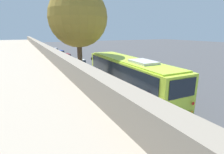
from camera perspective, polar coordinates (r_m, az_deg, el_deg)
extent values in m
plane|color=#474749|center=(14.17, 7.24, -7.08)|extent=(160.00, 160.00, 0.00)
cube|color=beige|center=(12.60, -6.38, -9.56)|extent=(80.00, 3.96, 0.15)
cube|color=#AAA69D|center=(13.39, 1.90, -7.94)|extent=(80.00, 0.14, 0.15)
cube|color=#BCDB38|center=(14.26, 5.30, 0.02)|extent=(11.17, 2.71, 2.76)
cube|color=black|center=(14.62, 5.18, -4.69)|extent=(11.22, 2.76, 0.28)
cube|color=black|center=(14.12, 5.35, 2.38)|extent=(10.26, 2.76, 1.32)
cube|color=black|center=(19.03, -3.28, 5.64)|extent=(0.10, 2.04, 1.38)
cube|color=black|center=(9.90, 22.10, -3.49)|extent=(0.09, 1.87, 1.05)
cube|color=black|center=(18.94, -3.31, 7.55)|extent=(0.10, 1.68, 0.22)
cube|color=#BCDB38|center=(13.97, 5.43, 5.66)|extent=(10.48, 2.47, 0.10)
cube|color=silver|center=(12.31, 10.18, 4.83)|extent=(2.08, 1.39, 0.20)
cube|color=black|center=(19.42, -3.24, 0.40)|extent=(0.18, 2.35, 0.36)
cube|color=black|center=(10.60, 21.20, -13.35)|extent=(0.18, 2.35, 0.36)
cylinder|color=red|center=(9.61, 18.44, -9.94)|extent=(0.04, 0.18, 0.18)
cylinder|color=orange|center=(9.82, 18.21, -12.58)|extent=(0.03, 0.14, 0.14)
cylinder|color=red|center=(10.78, 24.99, -7.86)|extent=(0.04, 0.18, 0.18)
cylinder|color=orange|center=(10.97, 24.70, -10.26)|extent=(0.03, 0.14, 0.14)
cube|color=white|center=(19.16, -5.47, 0.68)|extent=(0.05, 0.32, 0.18)
cube|color=white|center=(19.73, -1.21, 1.16)|extent=(0.05, 0.32, 0.18)
cube|color=black|center=(18.19, -6.72, 5.98)|extent=(0.06, 0.10, 0.24)
cylinder|color=black|center=(16.98, -3.41, -1.65)|extent=(0.91, 0.33, 0.90)
cylinder|color=slate|center=(16.98, -3.41, -1.65)|extent=(0.42, 0.33, 0.41)
cylinder|color=black|center=(17.80, 2.62, -0.86)|extent=(0.91, 0.33, 0.90)
cylinder|color=slate|center=(17.80, 2.62, -0.86)|extent=(0.42, 0.33, 0.41)
cylinder|color=black|center=(11.66, 8.73, -9.69)|extent=(0.91, 0.33, 0.90)
cylinder|color=slate|center=(11.66, 8.73, -9.69)|extent=(0.42, 0.33, 0.41)
cylinder|color=black|center=(12.83, 16.30, -7.79)|extent=(0.91, 0.33, 0.90)
cylinder|color=slate|center=(12.83, 16.30, -7.79)|extent=(0.42, 0.33, 0.41)
cube|color=silver|center=(25.78, -10.89, 3.88)|extent=(4.37, 1.85, 0.65)
cube|color=black|center=(25.57, -10.86, 5.09)|extent=(2.10, 1.52, 0.48)
cube|color=silver|center=(25.53, -10.89, 5.62)|extent=(2.02, 1.48, 0.05)
cube|color=black|center=(27.85, -12.37, 4.14)|extent=(0.15, 1.60, 0.20)
cube|color=black|center=(23.82, -9.11, 2.53)|extent=(0.15, 1.60, 0.20)
cylinder|color=black|center=(26.85, -13.36, 3.84)|extent=(0.67, 0.23, 0.67)
cylinder|color=slate|center=(26.85, -13.36, 3.84)|extent=(0.31, 0.23, 0.30)
cylinder|color=black|center=(27.31, -10.34, 4.18)|extent=(0.67, 0.23, 0.67)
cylinder|color=slate|center=(27.31, -10.34, 4.18)|extent=(0.31, 0.23, 0.30)
cylinder|color=black|center=(24.31, -11.46, 2.82)|extent=(0.67, 0.23, 0.67)
cylinder|color=slate|center=(24.31, -11.46, 2.82)|extent=(0.31, 0.23, 0.30)
cylinder|color=black|center=(24.81, -8.19, 3.21)|extent=(0.67, 0.23, 0.67)
cylinder|color=slate|center=(24.81, -8.19, 3.21)|extent=(0.31, 0.23, 0.30)
cube|color=maroon|center=(32.87, -14.91, 5.94)|extent=(4.50, 1.66, 0.63)
cube|color=black|center=(32.68, -14.93, 6.87)|extent=(2.13, 1.43, 0.48)
cube|color=maroon|center=(32.65, -14.96, 7.28)|extent=(2.05, 1.40, 0.05)
cube|color=black|center=(35.09, -15.74, 6.06)|extent=(0.08, 1.60, 0.20)
cube|color=black|center=(30.71, -13.92, 5.01)|extent=(0.08, 1.60, 0.20)
cylinder|color=black|center=(34.11, -16.67, 5.86)|extent=(0.63, 0.20, 0.63)
cylinder|color=slate|center=(34.11, -16.67, 5.86)|extent=(0.29, 0.22, 0.29)
cylinder|color=black|center=(34.42, -14.22, 6.10)|extent=(0.63, 0.20, 0.63)
cylinder|color=slate|center=(34.42, -14.22, 6.10)|extent=(0.29, 0.22, 0.29)
cylinder|color=black|center=(31.36, -15.64, 5.20)|extent=(0.63, 0.20, 0.63)
cylinder|color=slate|center=(31.36, -15.64, 5.20)|extent=(0.29, 0.22, 0.29)
cylinder|color=black|center=(31.70, -12.98, 5.46)|extent=(0.63, 0.20, 0.63)
cylinder|color=slate|center=(31.70, -12.98, 5.46)|extent=(0.29, 0.22, 0.29)
cube|color=navy|center=(39.43, -16.74, 7.18)|extent=(4.19, 2.01, 0.60)
cube|color=black|center=(39.26, -16.76, 7.94)|extent=(2.04, 1.61, 0.48)
cube|color=navy|center=(39.24, -16.79, 8.29)|extent=(1.96, 1.57, 0.05)
cube|color=black|center=(41.42, -17.50, 7.18)|extent=(0.21, 1.64, 0.20)
cube|color=black|center=(37.49, -15.86, 6.57)|extent=(0.21, 1.64, 0.20)
cylinder|color=black|center=(40.49, -18.28, 7.03)|extent=(0.61, 0.25, 0.60)
cylinder|color=slate|center=(40.49, -18.28, 7.03)|extent=(0.29, 0.24, 0.27)
cylinder|color=black|center=(40.88, -16.17, 7.26)|extent=(0.61, 0.25, 0.60)
cylinder|color=slate|center=(40.88, -16.17, 7.26)|extent=(0.29, 0.24, 0.27)
cylinder|color=black|center=(38.02, -17.32, 6.65)|extent=(0.61, 0.25, 0.60)
cylinder|color=slate|center=(38.02, -17.32, 6.65)|extent=(0.29, 0.24, 0.27)
cylinder|color=black|center=(38.43, -15.09, 6.89)|extent=(0.61, 0.25, 0.60)
cylinder|color=slate|center=(38.43, -15.09, 6.89)|extent=(0.29, 0.24, 0.27)
cube|color=#A8AAAF|center=(44.82, -18.39, 7.92)|extent=(4.14, 1.69, 0.62)
cube|color=black|center=(44.66, -18.43, 8.60)|extent=(1.96, 1.45, 0.48)
cube|color=#A8AAAF|center=(44.64, -18.45, 8.91)|extent=(1.88, 1.42, 0.05)
cube|color=black|center=(46.90, -18.81, 7.90)|extent=(0.08, 1.63, 0.20)
cube|color=black|center=(42.80, -17.89, 7.38)|extent=(0.08, 1.63, 0.20)
cylinder|color=black|center=(46.01, -19.60, 7.79)|extent=(0.62, 0.20, 0.62)
cylinder|color=slate|center=(46.01, -19.60, 7.79)|extent=(0.28, 0.22, 0.28)
cylinder|color=black|center=(46.25, -17.72, 7.97)|extent=(0.62, 0.20, 0.62)
cylinder|color=slate|center=(46.25, -17.72, 7.97)|extent=(0.28, 0.22, 0.28)
cylinder|color=black|center=(43.44, -19.08, 7.46)|extent=(0.62, 0.20, 0.62)
cylinder|color=slate|center=(43.44, -19.08, 7.46)|extent=(0.28, 0.22, 0.28)
cylinder|color=black|center=(43.69, -17.09, 7.66)|extent=(0.62, 0.20, 0.62)
cylinder|color=slate|center=(43.69, -17.09, 7.66)|extent=(0.28, 0.22, 0.28)
cylinder|color=brown|center=(16.94, -10.35, 4.73)|extent=(0.46, 0.46, 4.42)
sphere|color=olive|center=(16.74, -11.02, 18.51)|extent=(5.27, 5.27, 5.27)
cylinder|color=gray|center=(9.37, 14.39, -14.26)|extent=(0.06, 0.06, 1.25)
cube|color=red|center=(9.03, 14.70, -10.01)|extent=(0.02, 0.22, 0.28)
cylinder|color=gray|center=(10.71, 7.38, -9.83)|extent=(0.06, 0.06, 1.32)
cube|color=red|center=(10.40, 7.52, -5.82)|extent=(0.02, 0.22, 0.28)
cube|color=gray|center=(12.32, -22.94, 9.68)|extent=(25.39, 0.30, 0.40)
cube|color=silver|center=(15.49, 18.57, -5.81)|extent=(2.40, 0.14, 0.01)
cube|color=silver|center=(19.87, 6.18, -0.60)|extent=(2.40, 0.14, 0.01)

